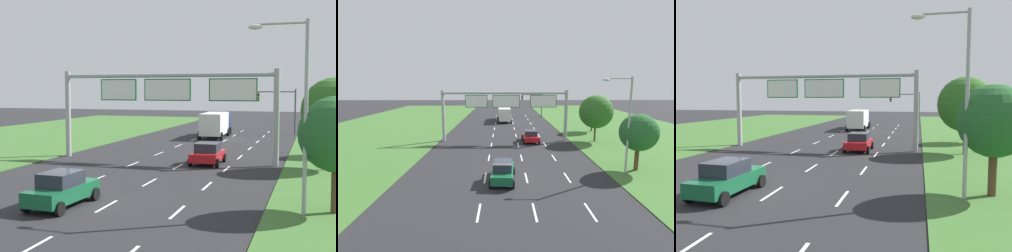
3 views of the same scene
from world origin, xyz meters
The scene contains 13 objects.
ground_plane centered at (0.00, 0.00, 0.00)m, with size 200.00×200.00×0.00m, color #262628.
lane_dashes_inner_left centered at (-1.75, 12.00, 0.00)m, with size 0.14×62.40×0.01m.
lane_dashes_inner_right centered at (1.75, 12.00, 0.00)m, with size 0.14×62.40×0.01m.
lane_dashes_slip centered at (5.25, 12.00, 0.00)m, with size 0.14×62.40×0.01m.
car_near_red centered at (3.53, 13.74, 0.80)m, with size 2.24×3.95×1.59m.
car_lead_silver centered at (-0.24, -0.63, 0.83)m, with size 2.14×4.31×1.66m.
box_truck centered at (-0.01, 33.54, 1.59)m, with size 2.93×8.67×2.85m.
sign_gantry centered at (0.26, 14.33, 4.97)m, with size 17.24×0.44×7.00m.
traffic_light_mast centered at (6.73, 38.89, 3.87)m, with size 4.76×0.49×5.60m.
street_lamp centered at (10.31, 1.04, 5.08)m, with size 2.61×0.32×8.50m.
roadside_tree_near centered at (12.01, 1.78, 3.54)m, with size 3.37×3.37×5.25m.
roadside_tree_mid centered at (12.31, 13.72, 4.10)m, with size 4.48×4.48×6.35m.
roadside_tree_far centered at (14.43, 21.29, 3.78)m, with size 3.59×3.59×5.58m.
Camera 2 is at (-0.22, -21.24, 8.01)m, focal length 28.00 mm.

